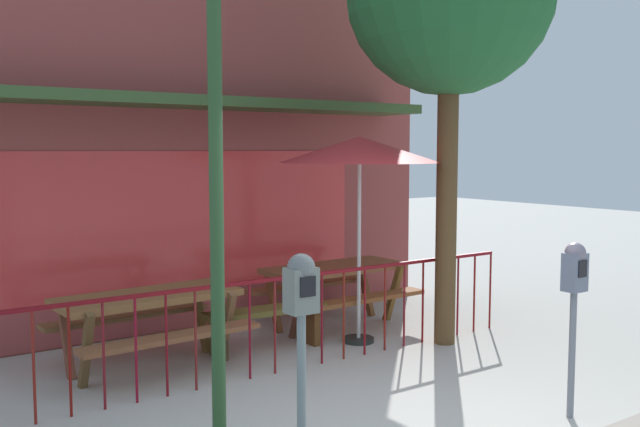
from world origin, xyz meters
name	(u,v)px	position (x,y,z in m)	size (l,w,h in m)	color
pub_storefront	(186,138)	(0.00, 4.38, 2.36)	(7.09, 1.35, 4.72)	#512616
patio_fence_front	(287,306)	(0.00, 2.01, 0.66)	(5.98, 0.04, 0.97)	maroon
picnic_table_left	(148,309)	(-1.11, 2.88, 0.61)	(1.87, 1.45, 0.79)	brown
picnic_table_right	(335,278)	(1.45, 3.20, 0.61)	(1.84, 1.41, 0.79)	brown
patio_umbrella	(359,151)	(1.25, 2.45, 2.20)	(1.83, 1.83, 2.37)	black
patio_bench	(266,319)	(0.19, 2.75, 0.35)	(1.42, 0.43, 0.48)	brown
parking_meter_near	(301,313)	(-1.38, -0.35, 1.23)	(0.18, 0.17, 1.60)	slate
parking_meter_far	(574,283)	(1.27, -0.37, 1.13)	(0.18, 0.17, 1.47)	slate
street_lamp	(215,126)	(-1.48, 0.58, 2.38)	(0.28, 0.28, 3.60)	#274B26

